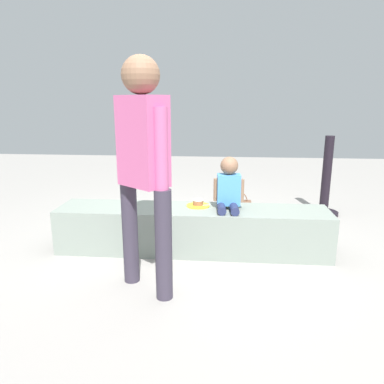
{
  "coord_description": "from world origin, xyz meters",
  "views": [
    {
      "loc": [
        0.28,
        -3.19,
        1.38
      ],
      "look_at": [
        0.03,
        -0.37,
        0.66
      ],
      "focal_mm": 33.67,
      "sensor_mm": 36.0,
      "label": 1
    }
  ],
  "objects_px": {
    "gift_bag": "(115,217)",
    "handbag_brown_canvas": "(237,207)",
    "adult_standing": "(143,156)",
    "cake_box_white": "(200,230)",
    "water_bottle_near_gift": "(218,205)",
    "child_seated": "(229,187)",
    "cake_plate": "(198,204)",
    "handbag_black_leather": "(228,219)"
  },
  "relations": [
    {
      "from": "cake_box_white",
      "to": "water_bottle_near_gift",
      "type": "bearing_deg",
      "value": 78.78
    },
    {
      "from": "adult_standing",
      "to": "cake_plate",
      "type": "bearing_deg",
      "value": 68.9
    },
    {
      "from": "cake_box_white",
      "to": "child_seated",
      "type": "bearing_deg",
      "value": -54.09
    },
    {
      "from": "child_seated",
      "to": "handbag_brown_canvas",
      "type": "bearing_deg",
      "value": 83.39
    },
    {
      "from": "cake_plate",
      "to": "water_bottle_near_gift",
      "type": "distance_m",
      "value": 1.25
    },
    {
      "from": "gift_bag",
      "to": "water_bottle_near_gift",
      "type": "relative_size",
      "value": 1.61
    },
    {
      "from": "child_seated",
      "to": "adult_standing",
      "type": "distance_m",
      "value": 1.05
    },
    {
      "from": "gift_bag",
      "to": "cake_box_white",
      "type": "distance_m",
      "value": 0.98
    },
    {
      "from": "adult_standing",
      "to": "cake_plate",
      "type": "relative_size",
      "value": 7.46
    },
    {
      "from": "water_bottle_near_gift",
      "to": "cake_box_white",
      "type": "distance_m",
      "value": 0.88
    },
    {
      "from": "adult_standing",
      "to": "handbag_brown_canvas",
      "type": "height_order",
      "value": "adult_standing"
    },
    {
      "from": "cake_plate",
      "to": "gift_bag",
      "type": "bearing_deg",
      "value": 154.24
    },
    {
      "from": "cake_plate",
      "to": "handbag_brown_canvas",
      "type": "relative_size",
      "value": 0.66
    },
    {
      "from": "gift_bag",
      "to": "cake_box_white",
      "type": "bearing_deg",
      "value": -8.64
    },
    {
      "from": "cake_plate",
      "to": "handbag_brown_canvas",
      "type": "height_order",
      "value": "cake_plate"
    },
    {
      "from": "water_bottle_near_gift",
      "to": "handbag_brown_canvas",
      "type": "xyz_separation_m",
      "value": [
        0.24,
        -0.14,
        0.01
      ]
    },
    {
      "from": "adult_standing",
      "to": "child_seated",
      "type": "bearing_deg",
      "value": 51.77
    },
    {
      "from": "cake_plate",
      "to": "gift_bag",
      "type": "relative_size",
      "value": 0.75
    },
    {
      "from": "gift_bag",
      "to": "handbag_brown_canvas",
      "type": "relative_size",
      "value": 0.89
    },
    {
      "from": "cake_plate",
      "to": "handbag_brown_canvas",
      "type": "xyz_separation_m",
      "value": [
        0.41,
        1.05,
        -0.34
      ]
    },
    {
      "from": "gift_bag",
      "to": "cake_box_white",
      "type": "height_order",
      "value": "gift_bag"
    },
    {
      "from": "handbag_brown_canvas",
      "to": "adult_standing",
      "type": "bearing_deg",
      "value": -111.3
    },
    {
      "from": "adult_standing",
      "to": "water_bottle_near_gift",
      "type": "relative_size",
      "value": 8.98
    },
    {
      "from": "gift_bag",
      "to": "handbag_brown_canvas",
      "type": "xyz_separation_m",
      "value": [
        1.38,
        0.58,
        -0.03
      ]
    },
    {
      "from": "child_seated",
      "to": "adult_standing",
      "type": "bearing_deg",
      "value": -128.23
    },
    {
      "from": "child_seated",
      "to": "cake_plate",
      "type": "bearing_deg",
      "value": 166.29
    },
    {
      "from": "adult_standing",
      "to": "cake_box_white",
      "type": "distance_m",
      "value": 1.53
    },
    {
      "from": "child_seated",
      "to": "cake_plate",
      "type": "relative_size",
      "value": 2.16
    },
    {
      "from": "child_seated",
      "to": "cake_box_white",
      "type": "relative_size",
      "value": 1.47
    },
    {
      "from": "gift_bag",
      "to": "child_seated",
      "type": "bearing_deg",
      "value": -23.2
    },
    {
      "from": "cake_plate",
      "to": "cake_box_white",
      "type": "distance_m",
      "value": 0.49
    },
    {
      "from": "water_bottle_near_gift",
      "to": "handbag_brown_canvas",
      "type": "bearing_deg",
      "value": -30.14
    },
    {
      "from": "child_seated",
      "to": "water_bottle_near_gift",
      "type": "xyz_separation_m",
      "value": [
        -0.11,
        1.26,
        -0.54
      ]
    },
    {
      "from": "adult_standing",
      "to": "water_bottle_near_gift",
      "type": "distance_m",
      "value": 2.28
    },
    {
      "from": "water_bottle_near_gift",
      "to": "adult_standing",
      "type": "bearing_deg",
      "value": -103.8
    },
    {
      "from": "gift_bag",
      "to": "handbag_black_leather",
      "type": "relative_size",
      "value": 0.89
    },
    {
      "from": "adult_standing",
      "to": "handbag_brown_canvas",
      "type": "xyz_separation_m",
      "value": [
        0.74,
        1.89,
        -0.91
      ]
    },
    {
      "from": "gift_bag",
      "to": "cake_box_white",
      "type": "xyz_separation_m",
      "value": [
        0.97,
        -0.15,
        -0.07
      ]
    },
    {
      "from": "cake_box_white",
      "to": "adult_standing",
      "type": "bearing_deg",
      "value": -105.71
    },
    {
      "from": "cake_box_white",
      "to": "cake_plate",
      "type": "bearing_deg",
      "value": -90.33
    },
    {
      "from": "adult_standing",
      "to": "cake_box_white",
      "type": "height_order",
      "value": "adult_standing"
    },
    {
      "from": "child_seated",
      "to": "cake_box_white",
      "type": "bearing_deg",
      "value": 125.91
    }
  ]
}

